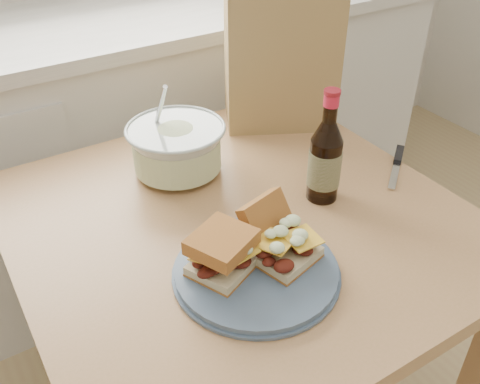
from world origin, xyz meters
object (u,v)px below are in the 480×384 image
coleslaw_bowl (177,150)px  beer_bottle (325,160)px  paper_bag (281,54)px  dining_table (239,255)px  plate (256,271)px

coleslaw_bowl → beer_bottle: (0.22, -0.26, 0.04)m
paper_bag → coleslaw_bowl: bearing=-137.1°
paper_bag → dining_table: bearing=-108.1°
dining_table → paper_bag: paper_bag is taller
dining_table → beer_bottle: 0.29m
plate → beer_bottle: bearing=26.4°
coleslaw_bowl → paper_bag: 0.40m
dining_table → plate: (-0.07, -0.17, 0.12)m
plate → coleslaw_bowl: (0.04, 0.39, 0.05)m
beer_bottle → paper_bag: bearing=57.8°
dining_table → coleslaw_bowl: size_ratio=3.97×
coleslaw_bowl → beer_bottle: 0.35m
dining_table → coleslaw_bowl: 0.28m
plate → paper_bag: size_ratio=0.80×
plate → paper_bag: bearing=50.8°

